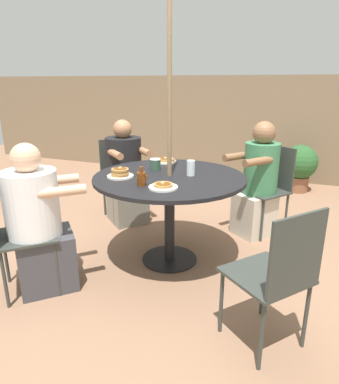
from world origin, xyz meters
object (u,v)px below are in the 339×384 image
(drinking_glass_a, at_px, (191,168))
(pancake_plate_c, at_px, (163,186))
(patio_chair_south, at_px, (120,173))
(diner_south, at_px, (125,177))
(patio_chair_north, at_px, (278,272))
(pancake_plate_b, at_px, (165,160))
(patio_table, at_px, (170,187))
(patio_chair_east, at_px, (270,184))
(diner_east, at_px, (258,184))
(diner_west, at_px, (39,226))
(pancake_plate_a, at_px, (120,174))
(syrup_bottle, at_px, (141,178))
(patio_chair_west, at_px, (13,229))
(potted_shrub, at_px, (299,165))
(coffee_cup, at_px, (155,164))

(drinking_glass_a, bearing_deg, pancake_plate_c, -100.48)
(patio_chair_south, bearing_deg, drinking_glass_a, 97.00)
(diner_south, height_order, drinking_glass_a, diner_south)
(patio_chair_north, distance_m, pancake_plate_b, 1.70)
(patio_chair_north, height_order, pancake_plate_b, patio_chair_north)
(patio_table, bearing_deg, patio_chair_east, 53.48)
(patio_table, distance_m, patio_chair_north, 1.22)
(patio_chair_north, distance_m, drinking_glass_a, 1.19)
(diner_east, xyz_separation_m, pancake_plate_c, (-0.54, -1.18, 0.25))
(patio_chair_north, height_order, diner_west, diner_west)
(patio_table, height_order, drinking_glass_a, drinking_glass_a)
(patio_chair_north, relative_size, diner_east, 0.77)
(patio_table, relative_size, diner_west, 1.12)
(diner_west, xyz_separation_m, pancake_plate_b, (0.52, 1.18, 0.29))
(patio_table, bearing_deg, patio_chair_south, 139.13)
(patio_table, distance_m, pancake_plate_a, 0.42)
(patio_chair_east, relative_size, syrup_bottle, 6.24)
(patio_chair_north, bearing_deg, patio_table, 90.00)
(patio_table, bearing_deg, drinking_glass_a, 24.18)
(patio_chair_east, xyz_separation_m, pancake_plate_b, (-0.94, -0.53, 0.28))
(patio_chair_east, relative_size, drinking_glass_a, 7.06)
(diner_west, xyz_separation_m, drinking_glass_a, (0.90, 0.80, 0.33))
(patio_chair_east, bearing_deg, patio_chair_west, 85.63)
(patio_chair_east, xyz_separation_m, potted_shrub, (0.26, 1.57, -0.13))
(pancake_plate_a, xyz_separation_m, potted_shrub, (1.34, 2.73, -0.42))
(coffee_cup, bearing_deg, diner_east, 41.28)
(patio_chair_east, bearing_deg, diner_east, 90.00)
(diner_east, bearing_deg, diner_west, 85.64)
(diner_east, distance_m, patio_chair_south, 1.54)
(patio_table, xyz_separation_m, patio_chair_north, (0.94, -0.77, -0.16))
(diner_east, height_order, potted_shrub, diner_east)
(drinking_glass_a, height_order, potted_shrub, drinking_glass_a)
(diner_south, bearing_deg, patio_chair_north, 90.86)
(patio_chair_north, distance_m, pancake_plate_a, 1.45)
(patio_chair_east, distance_m, patio_chair_west, 2.42)
(pancake_plate_a, bearing_deg, coffee_cup, 61.74)
(patio_chair_west, height_order, pancake_plate_c, patio_chair_west)
(pancake_plate_c, bearing_deg, patio_chair_west, -151.43)
(patio_chair_west, height_order, drinking_glass_a, drinking_glass_a)
(patio_chair_west, height_order, syrup_bottle, syrup_bottle)
(diner_east, bearing_deg, patio_chair_south, 38.17)
(drinking_glass_a, bearing_deg, diner_east, 58.95)
(pancake_plate_c, bearing_deg, diner_west, -154.46)
(patio_table, distance_m, diner_west, 1.05)
(pancake_plate_a, height_order, pancake_plate_c, pancake_plate_a)
(diner_west, xyz_separation_m, syrup_bottle, (0.64, 0.40, 0.33))
(diner_west, bearing_deg, patio_table, 90.00)
(diner_south, xyz_separation_m, diner_west, (0.05, -1.41, -0.00))
(patio_chair_south, relative_size, drinking_glass_a, 7.06)
(patio_table, height_order, potted_shrub, patio_table)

